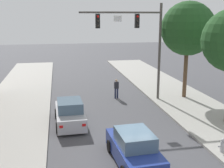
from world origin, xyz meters
The scene contains 7 objects.
ground_plane centered at (0.00, 0.00, 0.00)m, with size 120.00×120.00×0.00m, color #4C4C51.
traffic_signal_mast centered at (2.82, 9.34, 5.33)m, with size 6.35×0.38×7.50m.
car_lead_silver centered at (-2.68, 5.27, 0.72)m, with size 1.92×4.28×1.60m.
car_following_blue centered at (0.00, -0.28, 0.72)m, with size 2.01×4.32×1.60m.
pedestrian_crossing_road centered at (1.39, 10.48, 0.91)m, with size 0.36×0.22×1.64m.
fire_hydrant centered at (4.52, -0.30, 0.51)m, with size 0.48×0.24×0.72m.
street_tree_second centered at (6.92, 9.42, 5.71)m, with size 4.27×4.27×7.71m.
Camera 1 is at (-3.27, -12.08, 6.70)m, focal length 46.07 mm.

